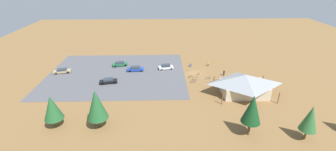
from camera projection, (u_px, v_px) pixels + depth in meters
ground at (195, 74)px, 67.78m from camera, size 160.00×160.00×0.00m
parking_lot_asphalt at (117, 73)px, 67.81m from camera, size 38.75×31.01×0.05m
bike_pavilion at (245, 83)px, 55.55m from camera, size 13.03×9.48×5.09m
trash_bin at (190, 65)px, 72.26m from camera, size 0.60×0.60×0.90m
lot_sign at (190, 67)px, 68.74m from camera, size 0.56×0.08×2.20m
pine_east at (96, 104)px, 43.12m from camera, size 3.87×3.87×7.86m
pine_far_west at (52, 108)px, 43.46m from camera, size 3.52×3.52×6.58m
pine_west at (310, 118)px, 39.98m from camera, size 2.87×2.87×6.81m
pine_midwest at (252, 109)px, 40.70m from camera, size 3.43×3.43×8.11m
bicycle_blue_lone_west at (217, 80)px, 62.84m from camera, size 1.59×0.60×0.77m
bicycle_white_front_row at (195, 79)px, 63.66m from camera, size 1.71×0.48×0.82m
bicycle_black_yard_left at (191, 77)px, 65.02m from camera, size 1.47×0.73×0.75m
bicycle_purple_mid_cluster at (193, 82)px, 62.11m from camera, size 1.67×0.60×0.82m
bicycle_red_near_sign at (198, 74)px, 66.29m from camera, size 1.21×1.37×0.80m
bicycle_teal_near_porch at (208, 78)px, 64.37m from camera, size 1.54×0.70×0.76m
bicycle_green_by_bin at (212, 82)px, 61.56m from camera, size 1.72×0.48×0.90m
car_green_second_row at (120, 64)px, 72.67m from camera, size 4.79×2.94×1.34m
car_black_far_end at (108, 81)px, 61.75m from camera, size 4.77×2.64×1.30m
car_white_back_corner at (166, 67)px, 70.37m from camera, size 4.56×2.59×1.45m
car_blue_mid_lot at (135, 69)px, 69.13m from camera, size 4.86×2.08×1.38m
car_tan_near_entry at (62, 71)px, 67.82m from camera, size 5.00×2.78×1.25m
visitor_by_pavilion at (224, 72)px, 66.11m from camera, size 0.40×0.40×1.80m
visitor_near_lot at (208, 63)px, 72.74m from camera, size 0.36×0.37×1.61m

